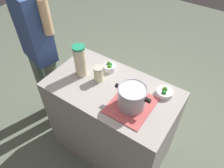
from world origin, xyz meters
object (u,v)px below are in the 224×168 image
Objects in this scene: broccoli_bowl_front at (165,92)px; broccoli_bowl_center at (109,67)px; person_cook at (40,51)px; lemonade_pitcher at (80,61)px; mason_jar at (99,74)px; cooking_pot at (132,97)px.

broccoli_bowl_front is 1.22× the size of broccoli_bowl_center.
person_cook is at bearing 7.56° from broccoli_bowl_front.
person_cook is (0.53, -0.01, -0.13)m from lemonade_pitcher.
mason_jar is 1.06× the size of broccoli_bowl_front.
broccoli_bowl_center is (-0.00, -0.15, -0.04)m from mason_jar.
person_cook is (0.70, 0.16, -0.02)m from broccoli_bowl_center.
cooking_pot is at bearing 166.61° from mason_jar.
broccoli_bowl_center is at bearing -166.91° from person_cook.
person_cook is (1.07, -0.08, -0.09)m from cooking_pot.
lemonade_pitcher reaches higher than broccoli_bowl_front.
broccoli_bowl_front is 1.24m from person_cook.
cooking_pot is 0.16× the size of person_cook.
cooking_pot is 0.54m from lemonade_pitcher.
mason_jar is at bearing 89.27° from broccoli_bowl_center.
cooking_pot reaches higher than mason_jar.
person_cook reaches higher than broccoli_bowl_front.
broccoli_bowl_front is at bearing 179.89° from broccoli_bowl_center.
mason_jar reaches higher than broccoli_bowl_front.
broccoli_bowl_center is (-0.17, -0.17, -0.11)m from lemonade_pitcher.
lemonade_pitcher reaches higher than mason_jar.
person_cook is at bearing 13.09° from broccoli_bowl_center.
broccoli_bowl_center is at bearing -134.13° from lemonade_pitcher.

